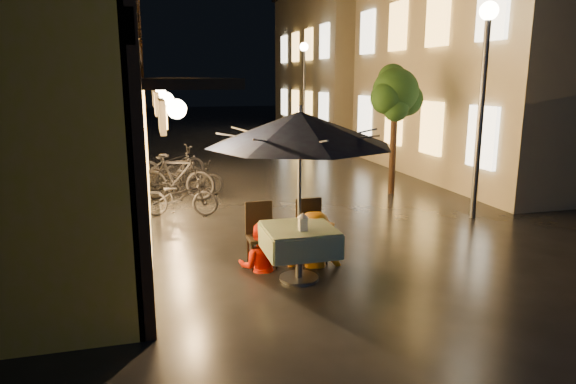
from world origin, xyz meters
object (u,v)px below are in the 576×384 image
object	(u,v)px
table_lantern	(303,221)
person_yellow	(315,213)
streetlamp_near	(484,72)
cafe_table	(299,240)
person_orange	(260,224)
bicycle_0	(180,197)
patio_umbrella	(300,129)

from	to	relation	value
table_lantern	person_yellow	world-z (taller)	person_yellow
streetlamp_near	cafe_table	distance (m)	5.44
table_lantern	person_yellow	distance (m)	0.79
person_orange	bicycle_0	bearing A→B (deg)	-56.55
streetlamp_near	patio_umbrella	distance (m)	4.98
streetlamp_near	patio_umbrella	xyz separation A→B (m)	(-4.38, -2.24, -0.77)
cafe_table	person_orange	world-z (taller)	person_orange
person_yellow	bicycle_0	bearing A→B (deg)	-50.46
streetlamp_near	person_orange	distance (m)	5.57
patio_umbrella	person_orange	size ratio (longest dim) A/B	1.87
person_orange	table_lantern	bearing A→B (deg)	138.02
table_lantern	person_orange	distance (m)	0.90
person_orange	person_yellow	world-z (taller)	person_yellow
person_yellow	table_lantern	bearing A→B (deg)	71.92
streetlamp_near	person_yellow	distance (m)	4.83
bicycle_0	table_lantern	bearing A→B (deg)	-147.03
person_orange	bicycle_0	size ratio (longest dim) A/B	0.88
streetlamp_near	person_orange	size ratio (longest dim) A/B	3.08
table_lantern	person_yellow	bearing A→B (deg)	60.00
person_yellow	bicycle_0	xyz separation A→B (m)	(-1.80, 3.44, -0.41)
streetlamp_near	table_lantern	world-z (taller)	streetlamp_near
streetlamp_near	person_yellow	world-z (taller)	streetlamp_near
patio_umbrella	person_yellow	bearing A→B (deg)	52.35
patio_umbrella	person_yellow	distance (m)	1.48
streetlamp_near	person_yellow	size ratio (longest dim) A/B	2.59
patio_umbrella	bicycle_0	distance (m)	4.54
cafe_table	person_yellow	distance (m)	0.69
person_orange	person_yellow	distance (m)	0.85
table_lantern	patio_umbrella	bearing A→B (deg)	90.00
streetlamp_near	person_yellow	xyz separation A→B (m)	(-3.99, -1.73, -2.10)
streetlamp_near	person_orange	bearing A→B (deg)	-161.03
table_lantern	cafe_table	bearing A→B (deg)	90.00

